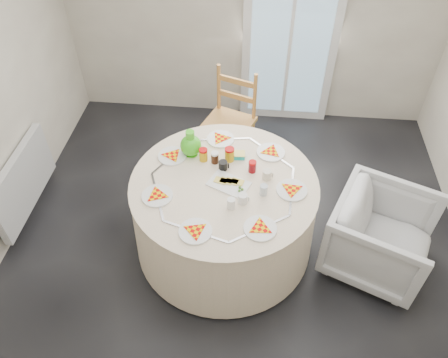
# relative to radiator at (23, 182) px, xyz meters

# --- Properties ---
(floor) EXTENTS (4.00, 4.00, 0.00)m
(floor) POSITION_rel_radiator_xyz_m (1.94, -0.20, -0.38)
(floor) COLOR black
(floor) RESTS_ON ground
(wall_back) EXTENTS (4.00, 0.02, 2.60)m
(wall_back) POSITION_rel_radiator_xyz_m (1.94, 1.80, 0.92)
(wall_back) COLOR #BCB5A3
(wall_back) RESTS_ON floor
(glass_door) EXTENTS (1.00, 0.08, 2.10)m
(glass_door) POSITION_rel_radiator_xyz_m (2.34, 1.75, 0.67)
(glass_door) COLOR silver
(glass_door) RESTS_ON floor
(radiator) EXTENTS (0.07, 1.00, 0.55)m
(radiator) POSITION_rel_radiator_xyz_m (0.00, 0.00, 0.00)
(radiator) COLOR silver
(radiator) RESTS_ON floor
(table) EXTENTS (1.52, 1.52, 0.77)m
(table) POSITION_rel_radiator_xyz_m (1.83, -0.21, -0.01)
(table) COLOR beige
(table) RESTS_ON floor
(wooden_chair) EXTENTS (0.58, 0.56, 1.02)m
(wooden_chair) POSITION_rel_radiator_xyz_m (1.77, 0.88, 0.09)
(wooden_chair) COLOR #AF8939
(wooden_chair) RESTS_ON floor
(armchair) EXTENTS (0.95, 0.97, 0.78)m
(armchair) POSITION_rel_radiator_xyz_m (3.12, -0.29, 0.01)
(armchair) COLOR silver
(armchair) RESTS_ON floor
(place_settings) EXTENTS (1.60, 1.60, 0.02)m
(place_settings) POSITION_rel_radiator_xyz_m (1.83, -0.21, 0.39)
(place_settings) COLOR silver
(place_settings) RESTS_ON table
(jar_cluster) EXTENTS (0.51, 0.39, 0.13)m
(jar_cluster) POSITION_rel_radiator_xyz_m (1.83, -0.01, 0.44)
(jar_cluster) COLOR #95420C
(jar_cluster) RESTS_ON table
(butter_tub) EXTENTS (0.12, 0.09, 0.04)m
(butter_tub) POSITION_rel_radiator_xyz_m (1.92, 0.10, 0.41)
(butter_tub) COLOR #0EB0A4
(butter_tub) RESTS_ON table
(green_pitcher) EXTENTS (0.19, 0.19, 0.23)m
(green_pitcher) POSITION_rel_radiator_xyz_m (1.53, 0.11, 0.49)
(green_pitcher) COLOR #3DC71D
(green_pitcher) RESTS_ON table
(cheese_platter) EXTENTS (0.36, 0.30, 0.04)m
(cheese_platter) POSITION_rel_radiator_xyz_m (1.87, -0.22, 0.39)
(cheese_platter) COLOR white
(cheese_platter) RESTS_ON table
(mugs_glasses) EXTENTS (0.70, 0.70, 0.10)m
(mugs_glasses) POSITION_rel_radiator_xyz_m (1.99, -0.17, 0.43)
(mugs_glasses) COLOR gray
(mugs_glasses) RESTS_ON table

